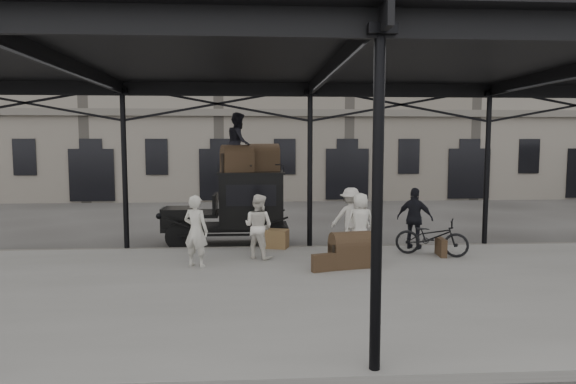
% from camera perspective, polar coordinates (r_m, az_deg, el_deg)
% --- Properties ---
extents(ground, '(120.00, 120.00, 0.00)m').
position_cam_1_polar(ground, '(12.46, 3.39, -8.50)').
color(ground, '#383533').
rests_on(ground, ground).
extents(platform, '(28.00, 8.00, 0.15)m').
position_cam_1_polar(platform, '(10.53, 4.76, -10.74)').
color(platform, slate).
rests_on(platform, ground).
extents(canopy, '(22.50, 9.00, 4.74)m').
position_cam_1_polar(canopy, '(10.50, 4.73, 14.15)').
color(canopy, black).
rests_on(canopy, ground).
extents(building_frontage, '(64.00, 8.00, 14.00)m').
position_cam_1_polar(building_frontage, '(30.29, -0.82, 13.10)').
color(building_frontage, slate).
rests_on(building_frontage, ground).
extents(taxi, '(3.65, 1.55, 2.18)m').
position_cam_1_polar(taxi, '(15.08, -5.29, -1.41)').
color(taxi, black).
rests_on(taxi, ground).
extents(porter_left, '(0.72, 0.61, 1.67)m').
position_cam_1_polar(porter_left, '(12.05, -10.20, -4.29)').
color(porter_left, beige).
rests_on(porter_left, platform).
extents(porter_midleft, '(0.98, 0.93, 1.60)m').
position_cam_1_polar(porter_midleft, '(12.75, -3.32, -3.83)').
color(porter_midleft, silver).
rests_on(porter_midleft, platform).
extents(porter_centre, '(0.80, 0.56, 1.56)m').
position_cam_1_polar(porter_centre, '(13.61, 8.04, -3.36)').
color(porter_centre, silver).
rests_on(porter_centre, platform).
extents(porter_official, '(1.04, 0.86, 1.66)m').
position_cam_1_polar(porter_official, '(14.25, 13.91, -2.86)').
color(porter_official, black).
rests_on(porter_official, platform).
extents(porter_right, '(1.11, 0.70, 1.64)m').
position_cam_1_polar(porter_right, '(14.19, 7.00, -2.82)').
color(porter_right, silver).
rests_on(porter_right, platform).
extents(bicycle, '(1.91, 1.33, 0.95)m').
position_cam_1_polar(bicycle, '(13.57, 15.66, -4.83)').
color(bicycle, black).
rests_on(bicycle, platform).
extents(porter_roof, '(0.69, 0.86, 1.69)m').
position_cam_1_polar(porter_roof, '(14.87, -5.49, 5.54)').
color(porter_roof, black).
rests_on(porter_roof, taxi).
extents(steamer_trunk_roof_near, '(1.00, 0.79, 0.64)m').
position_cam_1_polar(steamer_trunk_roof_near, '(14.73, -5.68, 3.49)').
color(steamer_trunk_roof_near, '#40321E').
rests_on(steamer_trunk_roof_near, taxi).
extents(steamer_trunk_roof_far, '(1.00, 0.72, 0.67)m').
position_cam_1_polar(steamer_trunk_roof_far, '(15.17, -2.79, 3.62)').
color(steamer_trunk_roof_far, '#40321E').
rests_on(steamer_trunk_roof_far, taxi).
extents(steamer_trunk_platform, '(1.03, 0.75, 0.69)m').
position_cam_1_polar(steamer_trunk_platform, '(12.02, 7.00, -6.65)').
color(steamer_trunk_platform, '#40321E').
rests_on(steamer_trunk_platform, platform).
extents(wicker_hamper, '(0.71, 0.61, 0.50)m').
position_cam_1_polar(wicker_hamper, '(14.05, -1.26, -5.21)').
color(wicker_hamper, olive).
rests_on(wicker_hamper, platform).
extents(suitcase_upright, '(0.19, 0.61, 0.45)m').
position_cam_1_polar(suitcase_upright, '(13.64, 16.63, -5.89)').
color(suitcase_upright, '#40321E').
rests_on(suitcase_upright, platform).
extents(suitcase_flat, '(0.62, 0.34, 0.40)m').
position_cam_1_polar(suitcase_flat, '(11.57, 4.08, -7.82)').
color(suitcase_flat, '#40321E').
rests_on(suitcase_flat, platform).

